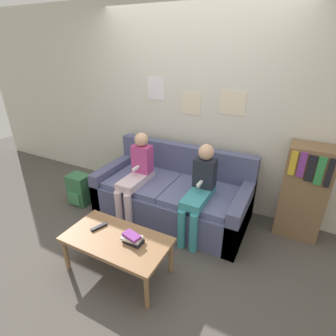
{
  "coord_description": "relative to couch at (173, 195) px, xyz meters",
  "views": [
    {
      "loc": [
        1.29,
        -2.04,
        2.06
      ],
      "look_at": [
        0.0,
        0.44,
        0.73
      ],
      "focal_mm": 28.0,
      "sensor_mm": 36.0,
      "label": 1
    }
  ],
  "objects": [
    {
      "name": "backpack",
      "position": [
        -1.28,
        -0.37,
        -0.07
      ],
      "size": [
        0.29,
        0.25,
        0.43
      ],
      "color": "#336B42",
      "rests_on": "ground_plane"
    },
    {
      "name": "person_left",
      "position": [
        -0.4,
        -0.22,
        0.33
      ],
      "size": [
        0.24,
        0.61,
        1.09
      ],
      "color": "silver",
      "rests_on": "ground_plane"
    },
    {
      "name": "ground_plane",
      "position": [
        0.0,
        -0.58,
        -0.28
      ],
      "size": [
        10.0,
        10.0,
        0.0
      ],
      "primitive_type": "plane",
      "color": "#4C4742"
    },
    {
      "name": "coffee_table",
      "position": [
        -0.05,
        -1.11,
        0.07
      ],
      "size": [
        1.02,
        0.53,
        0.4
      ],
      "color": "#8E6642",
      "rests_on": "ground_plane"
    },
    {
      "name": "wall_back",
      "position": [
        0.0,
        0.55,
        1.02
      ],
      "size": [
        8.0,
        0.06,
        2.6
      ],
      "color": "beige",
      "rests_on": "ground_plane"
    },
    {
      "name": "bookshelf",
      "position": [
        1.47,
        0.34,
        0.27
      ],
      "size": [
        0.47,
        0.34,
        1.1
      ],
      "color": "brown",
      "rests_on": "ground_plane"
    },
    {
      "name": "tv_remote",
      "position": [
        -0.29,
        -1.07,
        0.13
      ],
      "size": [
        0.1,
        0.17,
        0.02
      ],
      "rotation": [
        0.0,
        0.0,
        -0.36
      ],
      "color": "black",
      "rests_on": "coffee_table"
    },
    {
      "name": "person_right",
      "position": [
        0.43,
        -0.22,
        0.32
      ],
      "size": [
        0.24,
        0.61,
        1.08
      ],
      "color": "teal",
      "rests_on": "ground_plane"
    },
    {
      "name": "book_stack",
      "position": [
        0.12,
        -1.09,
        0.16
      ],
      "size": [
        0.2,
        0.13,
        0.09
      ],
      "color": "black",
      "rests_on": "coffee_table"
    },
    {
      "name": "couch",
      "position": [
        0.0,
        0.0,
        0.0
      ],
      "size": [
        1.91,
        0.92,
        0.86
      ],
      "color": "#4C5175",
      "rests_on": "ground_plane"
    }
  ]
}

